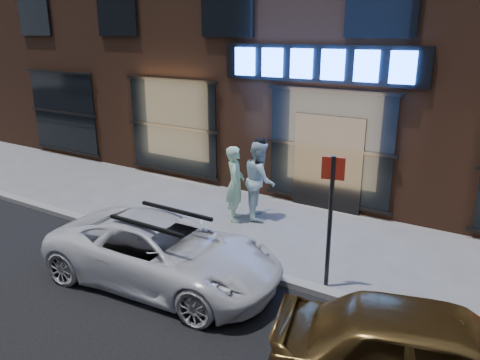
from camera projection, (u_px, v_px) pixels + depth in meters
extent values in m
plane|color=slate|center=(246.00, 272.00, 8.86)|extent=(90.00, 90.00, 0.00)
cube|color=gray|center=(246.00, 269.00, 8.84)|extent=(60.00, 0.25, 0.12)
cube|color=#54301E|center=(387.00, 8.00, 13.80)|extent=(30.00, 8.00, 10.00)
cube|color=black|center=(318.00, 64.00, 11.16)|extent=(5.20, 0.06, 0.90)
cube|color=black|center=(328.00, 163.00, 11.66)|extent=(1.80, 0.10, 2.40)
cube|color=#FFBF72|center=(65.00, 112.00, 16.64)|extent=(3.00, 0.04, 2.60)
cube|color=black|center=(64.00, 112.00, 16.61)|extent=(3.20, 0.06, 2.80)
cube|color=#FFBF72|center=(173.00, 127.00, 14.11)|extent=(3.00, 0.04, 2.60)
cube|color=black|center=(172.00, 127.00, 14.08)|extent=(3.20, 0.06, 2.80)
cube|color=#FFBF72|center=(329.00, 147.00, 11.59)|extent=(3.00, 0.04, 2.60)
cube|color=black|center=(329.00, 148.00, 11.55)|extent=(3.20, 0.06, 2.80)
cube|color=black|center=(33.00, 11.00, 16.08)|extent=(1.60, 0.06, 1.60)
cube|color=black|center=(116.00, 8.00, 14.06)|extent=(1.60, 0.06, 1.60)
cube|color=black|center=(227.00, 5.00, 12.04)|extent=(1.60, 0.06, 1.60)
cube|color=#2659FF|center=(245.00, 61.00, 12.11)|extent=(0.55, 0.12, 0.70)
cube|color=#2659FF|center=(272.00, 62.00, 11.71)|extent=(0.55, 0.12, 0.70)
cube|color=#2659FF|center=(302.00, 64.00, 11.30)|extent=(0.55, 0.12, 0.70)
cube|color=#2659FF|center=(333.00, 65.00, 10.90)|extent=(0.55, 0.12, 0.70)
cube|color=#2659FF|center=(367.00, 66.00, 10.49)|extent=(0.55, 0.12, 0.70)
cube|color=#2659FF|center=(403.00, 67.00, 10.09)|extent=(0.55, 0.12, 0.70)
imported|color=#B1E9C0|center=(235.00, 184.00, 11.05)|extent=(0.70, 0.79, 1.81)
imported|color=white|center=(260.00, 180.00, 11.21)|extent=(1.10, 1.17, 1.90)
imported|color=white|center=(163.00, 252.00, 8.32)|extent=(4.48, 2.36, 1.20)
cylinder|color=#262628|center=(330.00, 224.00, 7.99)|extent=(0.08, 0.08, 2.40)
cube|color=red|center=(333.00, 168.00, 7.69)|extent=(0.38, 0.12, 0.38)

